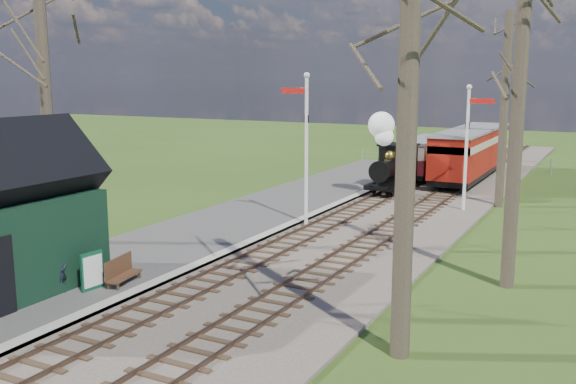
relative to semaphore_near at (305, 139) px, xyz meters
name	(u,v)px	position (x,y,z in m)	size (l,w,h in m)	color
distant_hills	(517,283)	(2.17, 48.38, -19.83)	(114.40, 48.00, 22.02)	#385B23
ballast_bed	(399,205)	(2.07, 6.00, -3.57)	(8.00, 60.00, 0.10)	brown
track_near	(374,201)	(0.77, 6.00, -3.52)	(1.60, 60.00, 0.15)	brown
track_far	(426,206)	(3.37, 6.00, -3.52)	(1.60, 60.00, 0.15)	brown
platform	(221,228)	(-2.73, -2.00, -3.52)	(5.00, 44.00, 0.20)	#474442
coping_strip	(271,234)	(-0.43, -2.00, -3.52)	(0.40, 44.00, 0.21)	#B2AD9E
semaphore_near	(305,139)	(0.00, 0.00, 0.00)	(1.22, 0.24, 6.22)	silver
semaphore_far	(468,138)	(5.14, 6.00, -0.27)	(1.22, 0.24, 5.72)	silver
bare_trees	(281,105)	(2.10, -5.90, 1.59)	(15.51, 22.39, 12.00)	#382D23
fence_line	(451,160)	(1.07, 20.00, -3.07)	(12.60, 0.08, 1.00)	slate
locomotive	(391,158)	(0.76, 8.45, -1.68)	(1.67, 3.89, 4.17)	black
coach	(424,155)	(0.77, 14.51, -2.20)	(1.95, 6.67, 2.05)	black
red_carriage_a	(460,157)	(3.37, 12.49, -1.95)	(2.34, 5.80, 2.47)	black
red_carriage_b	(480,148)	(3.37, 17.99, -1.95)	(2.34, 5.80, 2.47)	black
sign_board	(92,271)	(-1.53, -10.24, -2.89)	(0.17, 0.74, 1.07)	#0E4328
bench	(121,271)	(-1.20, -9.46, -3.06)	(0.62, 1.40, 0.77)	#492C1A
person	(60,272)	(-2.10, -10.87, -2.82)	(0.44, 0.29, 1.21)	black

